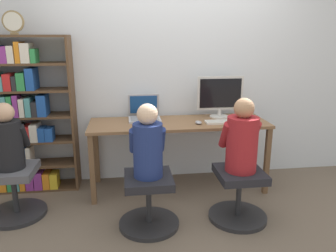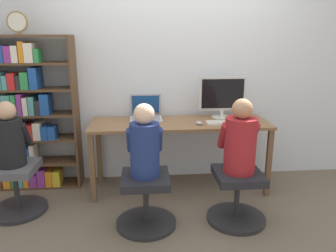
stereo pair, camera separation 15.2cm
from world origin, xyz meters
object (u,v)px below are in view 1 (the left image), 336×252
object	(u,v)px
office_chair_right	(149,200)
desktop_monitor	(220,97)
keyboard	(224,122)
desk_clock	(13,22)
office_chair_left	(239,194)
office_chair_side	(15,191)
person_at_monitor	(242,139)
bookshelf	(25,117)
person_at_laptop	(148,144)
person_near_shelf	(8,140)
laptop	(144,114)

from	to	relation	value
office_chair_right	desktop_monitor	bearing A→B (deg)	45.27
keyboard	desk_clock	bearing A→B (deg)	173.87
office_chair_left	office_chair_side	xyz separation A→B (m)	(-2.01, 0.32, 0.00)
person_at_monitor	bookshelf	size ratio (longest dim) A/B	0.40
desktop_monitor	person_at_laptop	bearing A→B (deg)	-134.88
person_at_laptop	office_chair_side	xyz separation A→B (m)	(-1.20, 0.33, -0.51)
office_chair_left	person_near_shelf	size ratio (longest dim) A/B	0.89
person_at_monitor	office_chair_side	xyz separation A→B (m)	(-2.01, 0.31, -0.51)
person_at_laptop	laptop	bearing A→B (deg)	88.34
desktop_monitor	laptop	size ratio (longest dim) A/B	1.47
desktop_monitor	person_near_shelf	bearing A→B (deg)	-165.62
keyboard	office_chair_right	bearing A→B (deg)	-143.74
office_chair_right	desk_clock	distance (m)	2.08
person_at_laptop	bookshelf	distance (m)	1.49
office_chair_left	person_at_laptop	xyz separation A→B (m)	(-0.81, -0.01, 0.51)
laptop	office_chair_side	distance (m)	1.46
person_at_laptop	office_chair_side	size ratio (longest dim) A/B	1.17
laptop	office_chair_left	world-z (taller)	laptop
office_chair_right	person_at_monitor	world-z (taller)	person_at_monitor
office_chair_right	person_at_monitor	xyz separation A→B (m)	(0.81, 0.02, 0.51)
person_at_monitor	person_near_shelf	xyz separation A→B (m)	(-2.01, 0.32, -0.02)
keyboard	office_chair_right	distance (m)	1.15
person_at_monitor	bookshelf	xyz separation A→B (m)	(-2.01, 0.87, 0.05)
office_chair_right	person_at_laptop	bearing A→B (deg)	90.00
office_chair_left	keyboard	bearing A→B (deg)	87.95
desktop_monitor	office_chair_right	size ratio (longest dim) A/B	0.96
person_at_monitor	desktop_monitor	bearing A→B (deg)	86.97
office_chair_right	bookshelf	bearing A→B (deg)	143.73
bookshelf	office_chair_side	world-z (taller)	bookshelf
desk_clock	office_chair_side	size ratio (longest dim) A/B	0.41
person_at_monitor	desk_clock	xyz separation A→B (m)	(-2.00, 0.81, 0.98)
office_chair_left	person_at_laptop	bearing A→B (deg)	-179.44
office_chair_left	bookshelf	size ratio (longest dim) A/B	0.33
laptop	person_near_shelf	size ratio (longest dim) A/B	0.58
office_chair_side	office_chair_right	bearing A→B (deg)	-15.37
office_chair_left	person_near_shelf	distance (m)	2.10
office_chair_right	person_at_laptop	xyz separation A→B (m)	(-0.00, 0.00, 0.51)
office_chair_left	person_near_shelf	world-z (taller)	person_near_shelf
desktop_monitor	keyboard	world-z (taller)	desktop_monitor
person_at_laptop	desk_clock	xyz separation A→B (m)	(-1.19, 0.82, 0.99)
desk_clock	bookshelf	bearing A→B (deg)	103.71
office_chair_right	laptop	bearing A→B (deg)	88.35
person_at_laptop	office_chair_side	bearing A→B (deg)	164.82
office_chair_left	office_chair_side	size ratio (longest dim) A/B	1.00
laptop	office_chair_side	world-z (taller)	laptop
keyboard	office_chair_side	world-z (taller)	keyboard
desktop_monitor	office_chair_side	bearing A→B (deg)	-165.51
desktop_monitor	person_near_shelf	world-z (taller)	desktop_monitor
keyboard	person_at_laptop	xyz separation A→B (m)	(-0.83, -0.61, -0.01)
keyboard	office_chair_right	size ratio (longest dim) A/B	0.73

